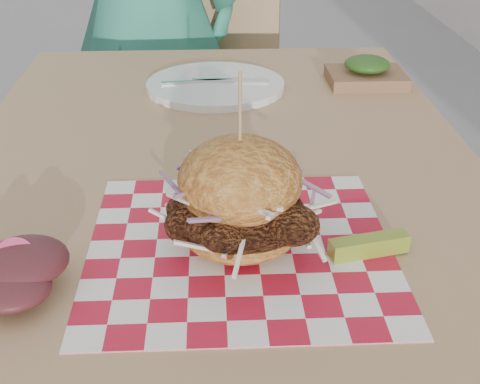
{
  "coord_description": "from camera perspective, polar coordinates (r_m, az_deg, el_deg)",
  "views": [
    {
      "loc": [
        0.29,
        -1.06,
        1.18
      ],
      "look_at": [
        0.32,
        -0.39,
        0.82
      ],
      "focal_mm": 50.0,
      "sensor_mm": 36.0,
      "label": 1
    }
  ],
  "objects": [
    {
      "name": "patio_table",
      "position": [
        1.06,
        -1.77,
        -0.91
      ],
      "size": [
        0.8,
        1.2,
        0.75
      ],
      "color": "tan",
      "rests_on": "ground"
    },
    {
      "name": "patio_chair",
      "position": [
        2.07,
        -1.79,
        10.14
      ],
      "size": [
        0.49,
        0.5,
        0.95
      ],
      "rotation": [
        0.0,
        0.0,
        -0.19
      ],
      "color": "tan",
      "rests_on": "ground"
    },
    {
      "name": "paper_liner",
      "position": [
        0.8,
        0.0,
        -4.69
      ],
      "size": [
        0.36,
        0.36,
        0.0
      ],
      "primitive_type": "cube",
      "color": "red",
      "rests_on": "patio_table"
    },
    {
      "name": "sandwich",
      "position": [
        0.77,
        0.0,
        -0.87
      ],
      "size": [
        0.19,
        0.19,
        0.22
      ],
      "color": "#C17E36",
      "rests_on": "paper_liner"
    },
    {
      "name": "pickle_spear",
      "position": [
        0.79,
        10.93,
        -4.52
      ],
      "size": [
        0.1,
        0.04,
        0.02
      ],
      "primitive_type": "cube",
      "rotation": [
        0.0,
        0.0,
        0.23
      ],
      "color": "#9CA32F",
      "rests_on": "paper_liner"
    },
    {
      "name": "place_setting",
      "position": [
        1.32,
        -2.11,
        9.09
      ],
      "size": [
        0.27,
        0.27,
        0.02
      ],
      "color": "white",
      "rests_on": "patio_table"
    },
    {
      "name": "kraft_tray",
      "position": [
        1.37,
        10.74,
        9.97
      ],
      "size": [
        0.15,
        0.12,
        0.06
      ],
      "color": "brown",
      "rests_on": "patio_table"
    }
  ]
}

